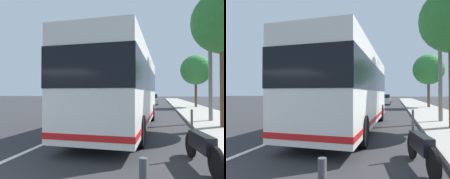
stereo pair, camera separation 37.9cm
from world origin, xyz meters
TOP-DOWN VIEW (x-y plane):
  - lane_divider_line at (10.00, 0.00)m, footprint 110.00×0.16m
  - coach_bus at (7.88, -2.11)m, footprint 10.18×2.65m
  - motorcycle_nearest_curb at (3.19, -4.70)m, footprint 2.07×0.49m
  - car_ahead_same_lane at (37.11, 2.47)m, footprint 4.56×2.01m
  - car_side_street at (46.70, 2.83)m, footprint 4.39×1.78m
  - car_oncoming at (29.75, -2.51)m, footprint 4.27×1.93m
  - roadside_tree_far_block at (23.41, -7.74)m, footprint 3.39×3.39m
  - utility_pole at (10.91, -6.58)m, footprint 0.22×0.22m

SIDE VIEW (x-z plane):
  - lane_divider_line at x=10.00m, z-range 0.00..0.01m
  - motorcycle_nearest_curb at x=3.19m, z-range -0.16..1.11m
  - car_ahead_same_lane at x=37.11m, z-range -0.03..1.41m
  - car_side_street at x=46.70m, z-range -0.03..1.43m
  - car_oncoming at x=29.75m, z-range -0.05..1.47m
  - coach_bus at x=7.88m, z-range 0.21..3.74m
  - utility_pole at x=10.91m, z-range 0.00..7.27m
  - roadside_tree_far_block at x=23.41m, z-range 1.31..7.37m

